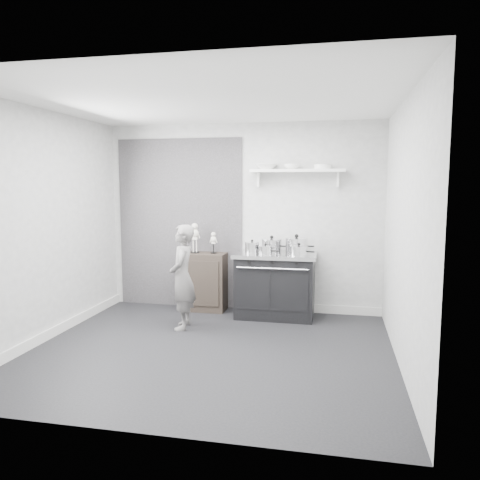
# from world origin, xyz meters

# --- Properties ---
(ground) EXTENTS (4.00, 4.00, 0.00)m
(ground) POSITION_xyz_m (0.00, 0.00, 0.00)
(ground) COLOR black
(ground) RESTS_ON ground
(room_shell) EXTENTS (4.02, 3.62, 2.71)m
(room_shell) POSITION_xyz_m (-0.09, 0.15, 1.64)
(room_shell) COLOR #9F9F9D
(room_shell) RESTS_ON ground
(wall_shelf) EXTENTS (1.30, 0.26, 0.24)m
(wall_shelf) POSITION_xyz_m (0.80, 1.68, 2.01)
(wall_shelf) COLOR white
(wall_shelf) RESTS_ON room_shell
(stove) EXTENTS (1.12, 0.70, 0.89)m
(stove) POSITION_xyz_m (0.53, 1.48, 0.45)
(stove) COLOR black
(stove) RESTS_ON ground
(side_cabinet) EXTENTS (0.65, 0.38, 0.84)m
(side_cabinet) POSITION_xyz_m (-0.53, 1.61, 0.42)
(side_cabinet) COLOR black
(side_cabinet) RESTS_ON ground
(child) EXTENTS (0.40, 0.53, 1.33)m
(child) POSITION_xyz_m (-0.55, 0.71, 0.67)
(child) COLOR slate
(child) RESTS_ON ground
(pot_front_left) EXTENTS (0.28, 0.20, 0.19)m
(pot_front_left) POSITION_xyz_m (0.22, 1.40, 0.97)
(pot_front_left) COLOR silver
(pot_front_left) RESTS_ON stove
(pot_back_left) EXTENTS (0.37, 0.29, 0.23)m
(pot_back_left) POSITION_xyz_m (0.46, 1.58, 0.99)
(pot_back_left) COLOR silver
(pot_back_left) RESTS_ON stove
(pot_back_right) EXTENTS (0.40, 0.31, 0.26)m
(pot_back_right) POSITION_xyz_m (0.81, 1.55, 1.00)
(pot_back_right) COLOR silver
(pot_back_right) RESTS_ON stove
(pot_front_right) EXTENTS (0.32, 0.24, 0.17)m
(pot_front_right) POSITION_xyz_m (0.87, 1.28, 0.96)
(pot_front_right) COLOR silver
(pot_front_right) RESTS_ON stove
(pot_front_center) EXTENTS (0.28, 0.19, 0.15)m
(pot_front_center) POSITION_xyz_m (0.42, 1.31, 0.95)
(pot_front_center) COLOR silver
(pot_front_center) RESTS_ON stove
(skeleton_full) EXTENTS (0.14, 0.09, 0.50)m
(skeleton_full) POSITION_xyz_m (-0.66, 1.61, 1.09)
(skeleton_full) COLOR silver
(skeleton_full) RESTS_ON side_cabinet
(skeleton_torso) EXTENTS (0.10, 0.06, 0.35)m
(skeleton_torso) POSITION_xyz_m (-0.38, 1.61, 1.02)
(skeleton_torso) COLOR silver
(skeleton_torso) RESTS_ON side_cabinet
(bowl_large) EXTENTS (0.30, 0.30, 0.07)m
(bowl_large) POSITION_xyz_m (0.37, 1.67, 2.08)
(bowl_large) COLOR white
(bowl_large) RESTS_ON wall_shelf
(bowl_small) EXTENTS (0.22, 0.22, 0.07)m
(bowl_small) POSITION_xyz_m (0.73, 1.67, 2.07)
(bowl_small) COLOR white
(bowl_small) RESTS_ON wall_shelf
(plate_stack) EXTENTS (0.24, 0.24, 0.06)m
(plate_stack) POSITION_xyz_m (1.14, 1.67, 2.07)
(plate_stack) COLOR white
(plate_stack) RESTS_ON wall_shelf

